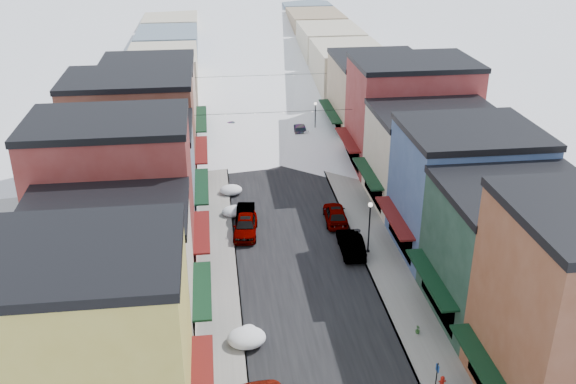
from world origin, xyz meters
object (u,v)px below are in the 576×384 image
object	(u,v)px
trash_can	(357,235)
car_dark_hatch	(245,216)
car_silver_sedan	(245,226)
streetlamp_near	(370,221)
car_green_sedan	(351,244)
fire_hydrant	(442,382)

from	to	relation	value
trash_can	car_dark_hatch	bearing A→B (deg)	153.60
car_dark_hatch	trash_can	size ratio (longest dim) A/B	4.80
car_silver_sedan	streetlamp_near	distance (m)	10.84
car_dark_hatch	car_green_sedan	xyz separation A→B (m)	(8.20, -6.21, 0.08)
car_silver_sedan	fire_hydrant	world-z (taller)	car_silver_sedan
car_dark_hatch	fire_hydrant	xyz separation A→B (m)	(10.15, -22.54, -0.23)
car_dark_hatch	streetlamp_near	distance (m)	11.78
car_green_sedan	car_dark_hatch	bearing A→B (deg)	-35.34
car_dark_hatch	car_green_sedan	world-z (taller)	car_green_sedan
fire_hydrant	trash_can	size ratio (longest dim) A/B	0.81
car_green_sedan	streetlamp_near	world-z (taller)	streetlamp_near
car_silver_sedan	car_green_sedan	world-z (taller)	car_silver_sedan
car_silver_sedan	streetlamp_near	bearing A→B (deg)	-18.19
car_dark_hatch	trash_can	xyz separation A→B (m)	(9.10, -4.52, -0.11)
car_green_sedan	fire_hydrant	distance (m)	16.44
car_dark_hatch	trash_can	distance (m)	10.16
car_green_sedan	trash_can	bearing A→B (deg)	-116.19
car_green_sedan	fire_hydrant	xyz separation A→B (m)	(1.95, -16.32, -0.31)
car_silver_sedan	car_green_sedan	bearing A→B (deg)	-19.79
car_silver_sedan	car_dark_hatch	xyz separation A→B (m)	(0.11, 2.09, -0.11)
fire_hydrant	streetlamp_near	world-z (taller)	streetlamp_near
fire_hydrant	streetlamp_near	size ratio (longest dim) A/B	0.17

